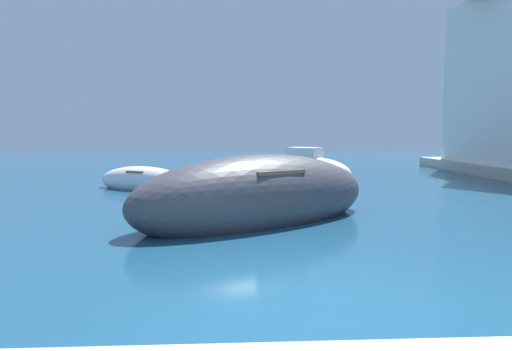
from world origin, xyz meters
TOP-DOWN VIEW (x-y plane):
  - ground at (0.00, 0.00)m, footprint 80.00×80.00m
  - moored_boat_0 at (-0.45, 5.30)m, footprint 6.44×5.31m
  - moored_boat_1 at (2.13, 13.67)m, footprint 3.65×3.41m
  - moored_boat_5 at (-4.12, 11.40)m, footprint 3.66×2.69m

SIDE VIEW (x-z plane):
  - ground at x=0.00m, z-range 0.00..0.00m
  - moored_boat_5 at x=-4.12m, z-range -0.23..0.81m
  - moored_boat_1 at x=2.13m, z-range -0.41..1.24m
  - moored_boat_0 at x=-0.45m, z-range -0.43..1.51m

